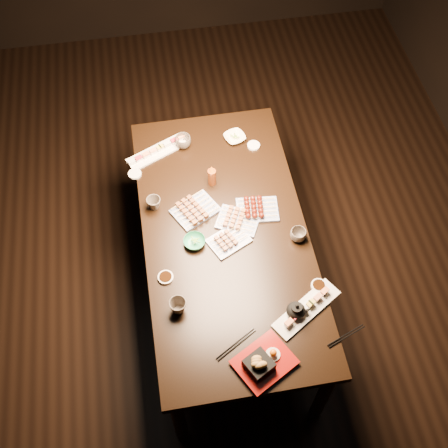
{
  "coord_description": "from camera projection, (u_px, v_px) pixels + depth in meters",
  "views": [
    {
      "loc": [
        -0.3,
        -1.9,
        3.35
      ],
      "look_at": [
        -0.01,
        -0.22,
        0.77
      ],
      "focal_mm": 45.0,
      "sensor_mm": 36.0,
      "label": 1
    }
  ],
  "objects": [
    {
      "name": "teacup_near_left",
      "position": [
        178.0,
        306.0,
        2.8
      ],
      "size": [
        0.09,
        0.09,
        0.08
      ],
      "primitive_type": "imported",
      "rotation": [
        0.0,
        0.0,
        -0.0
      ],
      "color": "#4F463D",
      "rests_on": "dining_table"
    },
    {
      "name": "teacup_far_left",
      "position": [
        154.0,
        203.0,
        3.15
      ],
      "size": [
        0.1,
        0.1,
        0.08
      ],
      "primitive_type": "imported",
      "rotation": [
        0.0,
        0.0,
        0.25
      ],
      "color": "#4F463D",
      "rests_on": "dining_table"
    },
    {
      "name": "sauce_dish_east",
      "position": [
        254.0,
        146.0,
        3.43
      ],
      "size": [
        0.1,
        0.1,
        0.01
      ],
      "primitive_type": "cylinder",
      "rotation": [
        0.0,
        0.0,
        0.39
      ],
      "color": "white",
      "rests_on": "dining_table"
    },
    {
      "name": "chopsticks_near",
      "position": [
        236.0,
        344.0,
        2.72
      ],
      "size": [
        0.22,
        0.14,
        0.01
      ],
      "primitive_type": null,
      "rotation": [
        0.0,
        0.0,
        0.54
      ],
      "color": "black",
      "rests_on": "dining_table"
    },
    {
      "name": "yakitori_plate_left",
      "position": [
        195.0,
        208.0,
        3.14
      ],
      "size": [
        0.3,
        0.27,
        0.06
      ],
      "primitive_type": null,
      "rotation": [
        0.0,
        0.0,
        0.5
      ],
      "color": "#828EB6",
      "rests_on": "dining_table"
    },
    {
      "name": "sauce_dish_nw",
      "position": [
        135.0,
        174.0,
        3.31
      ],
      "size": [
        0.08,
        0.08,
        0.01
      ],
      "primitive_type": "cylinder",
      "rotation": [
        0.0,
        0.0,
        -0.04
      ],
      "color": "white",
      "rests_on": "dining_table"
    },
    {
      "name": "yakitori_plate_right",
      "position": [
        238.0,
        219.0,
        3.1
      ],
      "size": [
        0.28,
        0.25,
        0.06
      ],
      "primitive_type": null,
      "rotation": [
        0.0,
        0.0,
        -0.46
      ],
      "color": "#828EB6",
      "rests_on": "dining_table"
    },
    {
      "name": "teacup_far_right",
      "position": [
        183.0,
        142.0,
        3.41
      ],
      "size": [
        0.1,
        0.1,
        0.08
      ],
      "primitive_type": "imported",
      "rotation": [
        0.0,
        0.0,
        0.07
      ],
      "color": "#4F463D",
      "rests_on": "dining_table"
    },
    {
      "name": "chopsticks_se",
      "position": [
        346.0,
        336.0,
        2.75
      ],
      "size": [
        0.21,
        0.09,
        0.01
      ],
      "primitive_type": null,
      "rotation": [
        0.0,
        0.0,
        0.35
      ],
      "color": "black",
      "rests_on": "dining_table"
    },
    {
      "name": "sushi_platter_far",
      "position": [
        157.0,
        150.0,
        3.39
      ],
      "size": [
        0.39,
        0.26,
        0.05
      ],
      "primitive_type": null,
      "rotation": [
        0.0,
        0.0,
        3.58
      ],
      "color": "white",
      "rests_on": "dining_table"
    },
    {
      "name": "yakitori_plate_center",
      "position": [
        229.0,
        239.0,
        3.03
      ],
      "size": [
        0.26,
        0.23,
        0.05
      ],
      "primitive_type": null,
      "rotation": [
        0.0,
        0.0,
        0.46
      ],
      "color": "#828EB6",
      "rests_on": "dining_table"
    },
    {
      "name": "edamame_bowl_cream",
      "position": [
        235.0,
        137.0,
        3.46
      ],
      "size": [
        0.16,
        0.16,
        0.03
      ],
      "primitive_type": "imported",
      "rotation": [
        0.0,
        0.0,
        0.36
      ],
      "color": "#F9ECCC",
      "rests_on": "dining_table"
    },
    {
      "name": "sauce_dish_west",
      "position": [
        166.0,
        277.0,
        2.92
      ],
      "size": [
        0.11,
        0.11,
        0.01
      ],
      "primitive_type": "cylinder",
      "rotation": [
        0.0,
        0.0,
        0.41
      ],
      "color": "white",
      "rests_on": "dining_table"
    },
    {
      "name": "sauce_dish_se",
      "position": [
        319.0,
        286.0,
        2.9
      ],
      "size": [
        0.08,
        0.08,
        0.01
      ],
      "primitive_type": "cylinder",
      "rotation": [
        0.0,
        0.0,
        0.02
      ],
      "color": "white",
      "rests_on": "dining_table"
    },
    {
      "name": "dining_table",
      "position": [
        225.0,
        267.0,
        3.4
      ],
      "size": [
        1.26,
        1.95,
        0.75
      ],
      "primitive_type": "cube",
      "rotation": [
        0.0,
        0.0,
        0.21
      ],
      "color": "black",
      "rests_on": "ground"
    },
    {
      "name": "sushi_platter_near",
      "position": [
        307.0,
        308.0,
        2.81
      ],
      "size": [
        0.39,
        0.3,
        0.05
      ],
      "primitive_type": null,
      "rotation": [
        0.0,
        0.0,
        0.56
      ],
      "color": "white",
      "rests_on": "dining_table"
    },
    {
      "name": "tsukune_plate",
      "position": [
        257.0,
        208.0,
        3.14
      ],
      "size": [
        0.25,
        0.19,
        0.06
      ],
      "primitive_type": null,
      "rotation": [
        0.0,
        0.0,
        -0.1
      ],
      "color": "#828EB6",
      "rests_on": "dining_table"
    },
    {
      "name": "edamame_bowl_green",
      "position": [
        194.0,
        242.0,
        3.03
      ],
      "size": [
        0.16,
        0.16,
        0.04
      ],
      "primitive_type": "imported",
      "rotation": [
        0.0,
        0.0,
        0.46
      ],
      "color": "#2E8D60",
      "rests_on": "dining_table"
    },
    {
      "name": "tempura_tray",
      "position": [
        265.0,
        359.0,
        2.64
      ],
      "size": [
        0.34,
        0.32,
        0.1
      ],
      "primitive_type": null,
      "rotation": [
        0.0,
        0.0,
        0.5
      ],
      "color": "black",
      "rests_on": "dining_table"
    },
    {
      "name": "teacup_mid_right",
      "position": [
        298.0,
        235.0,
        3.04
      ],
      "size": [
        0.1,
        0.1,
        0.07
      ],
      "primitive_type": "imported",
      "rotation": [
        0.0,
        0.0,
        -0.07
      ],
      "color": "#4F463D",
      "rests_on": "dining_table"
    },
    {
      "name": "ground",
      "position": [
        220.0,
        260.0,
        3.85
      ],
      "size": [
        5.0,
        5.0,
        0.0
      ],
      "primitive_type": "plane",
      "color": "black",
      "rests_on": "ground"
    },
    {
      "name": "condiment_bottle",
      "position": [
        212.0,
        175.0,
        3.22
      ],
      "size": [
        0.05,
        0.05,
        0.15
      ],
      "primitive_type": "cylinder",
      "rotation": [
        0.0,
        0.0,
        0.11
      ],
      "color": "maroon",
      "rests_on": "dining_table"
    },
    {
      "name": "teapot",
      "position": [
        296.0,
        310.0,
        2.78
      ],
      "size": [
        0.14,
        0.14,
        0.1
      ],
      "primitive_type": null,
      "rotation": [
        0.0,
        0.0,
        -0.21
      ],
      "color": "black",
      "rests_on": "dining_table"
    }
  ]
}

